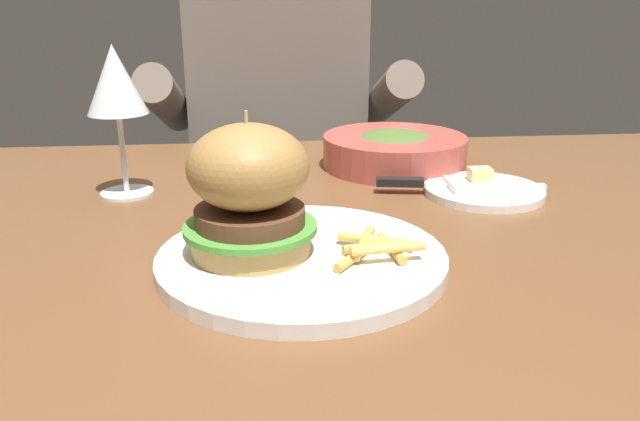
% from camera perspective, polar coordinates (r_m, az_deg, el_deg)
% --- Properties ---
extents(dining_table, '(1.37, 0.79, 0.74)m').
position_cam_1_polar(dining_table, '(0.74, 0.88, -7.28)').
color(dining_table, brown).
rests_on(dining_table, ground).
extents(main_plate, '(0.27, 0.27, 0.01)m').
position_cam_1_polar(main_plate, '(0.59, -1.67, -4.45)').
color(main_plate, white).
rests_on(main_plate, dining_table).
extents(burger_sandwich, '(0.12, 0.12, 0.13)m').
position_cam_1_polar(burger_sandwich, '(0.56, -6.51, 1.85)').
color(burger_sandwich, tan).
rests_on(burger_sandwich, main_plate).
extents(fries_pile, '(0.09, 0.08, 0.02)m').
position_cam_1_polar(fries_pile, '(0.58, 4.95, -3.33)').
color(fries_pile, gold).
rests_on(fries_pile, main_plate).
extents(wine_glass, '(0.07, 0.07, 0.19)m').
position_cam_1_polar(wine_glass, '(0.80, -18.19, 10.87)').
color(wine_glass, silver).
rests_on(wine_glass, dining_table).
extents(bread_plate, '(0.15, 0.15, 0.01)m').
position_cam_1_polar(bread_plate, '(0.82, 14.75, 1.74)').
color(bread_plate, white).
rests_on(bread_plate, dining_table).
extents(table_knife, '(0.21, 0.05, 0.01)m').
position_cam_1_polar(table_knife, '(0.81, 11.29, 2.42)').
color(table_knife, silver).
rests_on(table_knife, bread_plate).
extents(butter_dish, '(0.08, 0.05, 0.04)m').
position_cam_1_polar(butter_dish, '(0.81, 14.33, 2.14)').
color(butter_dish, white).
rests_on(butter_dish, dining_table).
extents(soup_bowl, '(0.21, 0.21, 0.05)m').
position_cam_1_polar(soup_bowl, '(0.92, 6.82, 5.53)').
color(soup_bowl, '#B24C42').
rests_on(soup_bowl, dining_table).
extents(diner_person, '(0.51, 0.36, 1.18)m').
position_cam_1_polar(diner_person, '(1.40, -3.73, 1.79)').
color(diner_person, '#282833').
rests_on(diner_person, ground).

